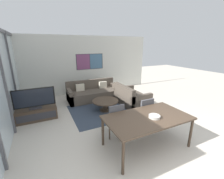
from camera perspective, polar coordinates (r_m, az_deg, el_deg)
ground_plane at (r=3.57m, az=21.64°, el=-26.27°), size 24.00×24.00×0.00m
wall_back at (r=7.74m, az=-10.01°, el=9.30°), size 6.97×0.09×2.80m
window_wall_left at (r=4.67m, az=-36.20°, el=3.12°), size 0.07×5.74×2.80m
area_rug at (r=5.69m, az=-2.49°, el=-7.88°), size 2.50×2.07×0.01m
tv_console at (r=5.50m, az=-26.69°, el=-8.40°), size 1.23×0.42×0.41m
television at (r=5.31m, az=-27.45°, el=-3.10°), size 1.22×0.20×0.67m
sofa_main at (r=6.81m, az=-7.24°, el=-1.36°), size 2.25×0.95×0.83m
sofa_side at (r=6.17m, az=6.95°, el=-3.29°), size 0.95×1.42×0.83m
coffee_table at (r=5.57m, az=-2.53°, el=-5.10°), size 0.97×0.97×0.40m
dining_table at (r=3.62m, az=13.31°, el=-10.95°), size 1.96×1.09×0.78m
dining_chair_left at (r=4.02m, az=0.92°, el=-10.77°), size 0.46×0.46×0.92m
dining_chair_centre at (r=4.50m, az=12.10°, el=-8.02°), size 0.46×0.46×0.92m
fruit_bowl at (r=3.57m, az=15.86°, el=-9.81°), size 0.26×0.26×0.06m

